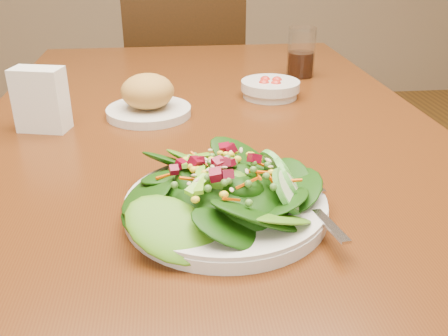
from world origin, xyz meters
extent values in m
cube|color=#4B250C|center=(0.00, 0.00, 0.73)|extent=(0.90, 1.40, 0.04)
cylinder|color=black|center=(-0.39, 0.64, 0.35)|extent=(0.07, 0.07, 0.71)
cylinder|color=black|center=(0.39, 0.64, 0.35)|extent=(0.07, 0.07, 0.71)
cube|color=black|center=(-0.02, 1.12, 0.47)|extent=(0.48, 0.48, 0.04)
cylinder|color=black|center=(0.17, 1.32, 0.23)|extent=(0.04, 0.04, 0.45)
cylinder|color=black|center=(-0.22, 1.30, 0.23)|extent=(0.04, 0.04, 0.45)
cylinder|color=black|center=(0.19, 0.93, 0.23)|extent=(0.04, 0.04, 0.45)
cylinder|color=black|center=(-0.20, 0.91, 0.23)|extent=(0.04, 0.04, 0.45)
cube|color=black|center=(-0.01, 0.90, 0.75)|extent=(0.44, 0.05, 0.51)
cylinder|color=silver|center=(0.00, -0.37, 0.76)|extent=(0.27, 0.27, 0.02)
ellipsoid|color=#15350B|center=(0.00, -0.37, 0.79)|extent=(0.18, 0.18, 0.04)
cube|color=silver|center=(0.11, -0.40, 0.77)|extent=(0.05, 0.18, 0.01)
cylinder|color=silver|center=(-0.12, 0.04, 0.76)|extent=(0.17, 0.17, 0.02)
ellipsoid|color=#A67233|center=(-0.12, 0.04, 0.80)|extent=(0.11, 0.11, 0.07)
cylinder|color=silver|center=(0.15, 0.13, 0.77)|extent=(0.13, 0.13, 0.04)
sphere|color=red|center=(0.17, 0.14, 0.78)|extent=(0.03, 0.03, 0.03)
sphere|color=red|center=(0.15, 0.15, 0.78)|extent=(0.03, 0.03, 0.03)
sphere|color=red|center=(0.14, 0.12, 0.78)|extent=(0.03, 0.03, 0.03)
sphere|color=red|center=(0.16, 0.12, 0.78)|extent=(0.03, 0.03, 0.03)
cylinder|color=silver|center=(0.27, 0.30, 0.81)|extent=(0.07, 0.07, 0.12)
cylinder|color=black|center=(0.27, 0.30, 0.78)|extent=(0.06, 0.06, 0.06)
cube|color=white|center=(-0.31, -0.02, 0.81)|extent=(0.10, 0.07, 0.12)
cube|color=white|center=(-0.31, -0.02, 0.82)|extent=(0.09, 0.06, 0.10)
camera|label=1|loc=(-0.07, -0.94, 1.09)|focal=40.00mm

